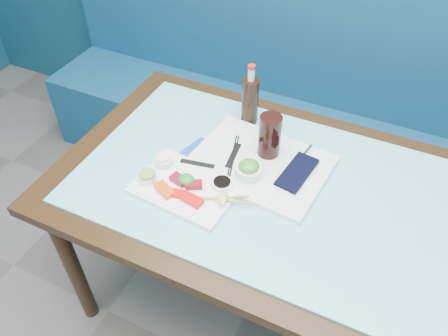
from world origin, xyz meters
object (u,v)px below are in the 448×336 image
at_px(serving_tray, 259,164).
at_px(cola_glass, 270,136).
at_px(cola_bottle_body, 250,101).
at_px(blue_napkin, 202,159).
at_px(booth_bench, 318,128).
at_px(sashimi_plate, 187,187).
at_px(dining_table, 261,200).
at_px(seaweed_bowl, 249,171).

distance_m(serving_tray, cola_glass, 0.10).
xyz_separation_m(cola_glass, cola_bottle_body, (-0.14, 0.16, -0.00)).
bearing_deg(cola_glass, blue_napkin, -150.65).
xyz_separation_m(booth_bench, sashimi_plate, (-0.22, -0.98, 0.39)).
bearing_deg(booth_bench, blue_napkin, -105.61).
xyz_separation_m(booth_bench, serving_tray, (-0.04, -0.77, 0.39)).
bearing_deg(booth_bench, sashimi_plate, -102.40).
bearing_deg(serving_tray, blue_napkin, -156.99).
xyz_separation_m(dining_table, seaweed_bowl, (-0.05, -0.01, 0.13)).
height_order(seaweed_bowl, blue_napkin, seaweed_bowl).
relative_size(dining_table, serving_tray, 3.06).
xyz_separation_m(dining_table, serving_tray, (-0.04, 0.07, 0.10)).
bearing_deg(blue_napkin, booth_bench, 74.39).
height_order(sashimi_plate, cola_bottle_body, cola_bottle_body).
distance_m(dining_table, cola_bottle_body, 0.38).
bearing_deg(dining_table, cola_bottle_body, 121.13).
height_order(sashimi_plate, blue_napkin, sashimi_plate).
relative_size(booth_bench, cola_glass, 18.90).
distance_m(booth_bench, cola_bottle_body, 0.75).
height_order(dining_table, serving_tray, serving_tray).
height_order(booth_bench, blue_napkin, booth_bench).
xyz_separation_m(sashimi_plate, cola_bottle_body, (0.04, 0.42, 0.08)).
bearing_deg(serving_tray, cola_bottle_body, 127.09).
height_order(cola_bottle_body, blue_napkin, cola_bottle_body).
relative_size(booth_bench, cola_bottle_body, 16.34).
bearing_deg(serving_tray, sashimi_plate, -124.46).
xyz_separation_m(dining_table, sashimi_plate, (-0.22, -0.14, 0.10)).
bearing_deg(cola_glass, dining_table, -75.95).
bearing_deg(blue_napkin, seaweed_bowl, -5.13).
height_order(cola_glass, cola_bottle_body, cola_bottle_body).
distance_m(booth_bench, sashimi_plate, 1.08).
distance_m(sashimi_plate, seaweed_bowl, 0.21).
xyz_separation_m(sashimi_plate, cola_glass, (0.18, 0.26, 0.09)).
bearing_deg(serving_tray, seaweed_bowl, -91.56).
height_order(dining_table, sashimi_plate, sashimi_plate).
relative_size(serving_tray, cola_glass, 2.88).
bearing_deg(dining_table, booth_bench, 90.00).
bearing_deg(sashimi_plate, cola_bottle_body, 88.99).
xyz_separation_m(sashimi_plate, blue_napkin, (-0.02, 0.15, -0.01)).
xyz_separation_m(serving_tray, cola_glass, (0.01, 0.05, 0.09)).
height_order(booth_bench, seaweed_bowl, booth_bench).
height_order(booth_bench, serving_tray, booth_bench).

